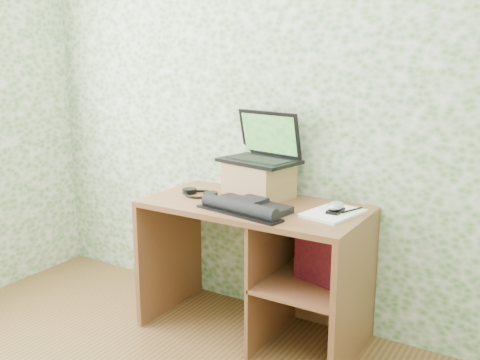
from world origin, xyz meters
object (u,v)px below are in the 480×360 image
Objects in this scene: laptop at (263,150)px; notepad at (333,213)px; desk at (268,252)px; riser at (259,180)px; keyboard at (246,206)px.

notepad is (0.49, -0.15, -0.26)m from laptop.
desk is 3.65× the size of riser.
desk is 0.41m from riser.
keyboard reaches higher than desk.
riser is 0.64× the size of keyboard.
keyboard is at bearing -65.11° from laptop.
desk is 0.34m from keyboard.
riser is at bearing -78.98° from laptop.
desk is at bearing 83.31° from keyboard.
riser is 1.06× the size of notepad.
desk is at bearing -40.33° from laptop.
riser is at bearing 115.60° from keyboard.
notepad is at bearing -12.36° from riser.
desk is at bearing -167.17° from notepad.
desk is at bearing -42.04° from riser.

